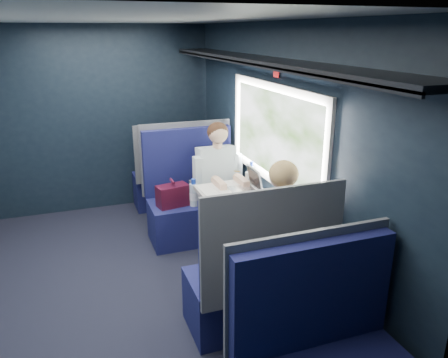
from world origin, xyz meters
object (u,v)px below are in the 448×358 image
object	(u,v)px
seat_bay_near	(193,201)
woman	(278,230)
seat_bay_far	(257,282)
seat_row_front	(174,177)
cup	(249,177)
bottle_small	(251,174)
laptop	(249,185)
man	(220,178)
table	(237,207)

from	to	relation	value
seat_bay_near	woman	size ratio (longest dim) A/B	0.95
seat_bay_far	seat_row_front	size ratio (longest dim) A/B	1.09
woman	cup	world-z (taller)	woman
seat_bay_far	bottle_small	distance (m)	1.38
seat_bay_near	seat_bay_far	distance (m)	1.74
seat_bay_near	bottle_small	distance (m)	0.82
seat_bay_near	laptop	bearing A→B (deg)	-62.50
seat_row_front	man	size ratio (longest dim) A/B	0.88
seat_bay_near	man	xyz separation A→B (m)	(0.26, -0.17, 0.30)
bottle_small	cup	world-z (taller)	bottle_small
table	seat_bay_near	xyz separation A→B (m)	(-0.19, 0.87, -0.24)
seat_row_front	man	distance (m)	1.17
seat_bay_far	cup	bearing A→B (deg)	69.90
seat_bay_near	seat_bay_far	xyz separation A→B (m)	(0.01, -1.74, -0.01)
seat_bay_far	man	distance (m)	1.62
man	seat_row_front	bearing A→B (deg)	102.83
seat_bay_far	woman	bearing A→B (deg)	33.82
seat_bay_near	cup	xyz separation A→B (m)	(0.49, -0.43, 0.37)
seat_bay_near	table	bearing A→B (deg)	-77.48
laptop	seat_bay_far	bearing A→B (deg)	-109.27
woman	bottle_small	size ratio (longest dim) A/B	5.75
seat_row_front	man	bearing A→B (deg)	-77.17
table	laptop	bearing A→B (deg)	41.24
woman	laptop	world-z (taller)	woman
seat_bay_near	cup	size ratio (longest dim) A/B	13.50
seat_bay_near	woman	world-z (taller)	woman
woman	laptop	distance (m)	0.87
man	cup	bearing A→B (deg)	-48.74
seat_bay_far	laptop	size ratio (longest dim) A/B	3.95
man	woman	world-z (taller)	same
seat_bay_far	bottle_small	bearing A→B (deg)	69.03
laptop	table	bearing A→B (deg)	-138.76
man	cup	xyz separation A→B (m)	(0.23, -0.26, 0.07)
seat_row_front	woman	distance (m)	2.54
cup	seat_bay_near	bearing A→B (deg)	138.63
table	cup	xyz separation A→B (m)	(0.30, 0.44, 0.12)
woman	man	bearing A→B (deg)	90.00
table	seat_row_front	bearing A→B (deg)	95.80
man	laptop	world-z (taller)	man
cup	bottle_small	bearing A→B (deg)	-96.18
table	seat_row_front	distance (m)	1.82
seat_bay_far	woman	size ratio (longest dim) A/B	0.95
seat_row_front	bottle_small	bearing A→B (deg)	-71.91
seat_bay_near	cup	world-z (taller)	seat_bay_near
laptop	bottle_small	size ratio (longest dim) A/B	1.39
bottle_small	woman	bearing A→B (deg)	-101.76
table	laptop	size ratio (longest dim) A/B	3.14
seat_bay_near	laptop	xyz separation A→B (m)	(0.37, -0.71, 0.38)
seat_bay_near	woman	distance (m)	1.63
table	bottle_small	world-z (taller)	bottle_small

